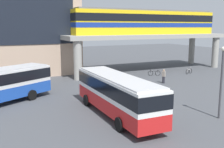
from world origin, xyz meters
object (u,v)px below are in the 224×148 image
object	(u,v)px
bus_main	(116,91)
bicycle_black	(154,73)
train	(148,22)
bicycle_orange	(108,78)
bicycle_silver	(189,71)
pedestrian_walking_across	(164,77)

from	to	relation	value
bus_main	bicycle_black	xyz separation A→B (m)	(13.07, 13.29, -1.63)
bus_main	train	bearing A→B (deg)	50.37
bicycle_orange	bicycle_silver	bearing A→B (deg)	-2.62
bicycle_black	pedestrian_walking_across	xyz separation A→B (m)	(-2.09, -4.93, 0.46)
bicycle_black	pedestrian_walking_across	world-z (taller)	pedestrian_walking_across
bus_main	bicycle_orange	bearing A→B (deg)	66.91
train	bus_main	size ratio (longest dim) A/B	2.24
bicycle_silver	pedestrian_walking_across	xyz separation A→B (m)	(-7.62, -3.84, 0.46)
train	bicycle_orange	distance (m)	13.10
bicycle_silver	bicycle_orange	xyz separation A→B (m)	(-13.15, 0.60, 0.00)
train	bus_main	world-z (taller)	train
bicycle_silver	pedestrian_walking_across	size ratio (longest dim) A/B	0.98
bicycle_orange	pedestrian_walking_across	bearing A→B (deg)	-38.79
pedestrian_walking_across	bicycle_orange	bearing A→B (deg)	141.21
train	bicycle_black	world-z (taller)	train
train	bus_main	xyz separation A→B (m)	(-14.94, -18.04, -5.74)
bicycle_black	pedestrian_walking_across	distance (m)	5.38
bus_main	bicycle_orange	distance (m)	14.00
bus_main	bicycle_silver	size ratio (longest dim) A/B	6.53
bicycle_orange	pedestrian_walking_across	world-z (taller)	pedestrian_walking_across
train	bicycle_orange	bearing A→B (deg)	-151.06
bicycle_silver	bicycle_orange	size ratio (longest dim) A/B	0.95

